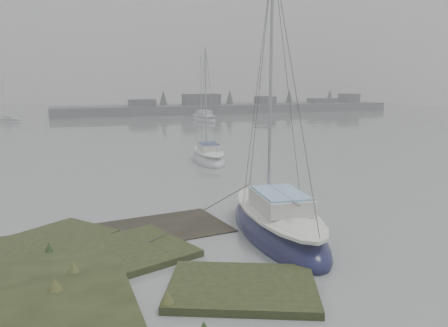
% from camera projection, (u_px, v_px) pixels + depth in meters
% --- Properties ---
extents(ground, '(160.00, 160.00, 0.00)m').
position_uv_depth(ground, '(97.00, 141.00, 38.18)').
color(ground, slate).
rests_on(ground, ground).
extents(far_shoreline, '(60.00, 8.00, 4.15)m').
position_uv_depth(far_shoreline, '(237.00, 107.00, 76.88)').
color(far_shoreline, '#4C4F51').
rests_on(far_shoreline, ground).
extents(sailboat_main, '(3.19, 7.04, 9.58)m').
position_uv_depth(sailboat_main, '(277.00, 225.00, 14.37)').
color(sailboat_main, '#121337').
rests_on(sailboat_main, ground).
extents(sailboat_white, '(2.52, 5.66, 7.72)m').
position_uv_depth(sailboat_white, '(208.00, 157.00, 28.01)').
color(sailboat_white, silver).
rests_on(sailboat_white, ground).
extents(sailboat_far_b, '(2.49, 6.71, 9.33)m').
position_uv_depth(sailboat_far_b, '(204.00, 119.00, 58.21)').
color(sailboat_far_b, '#ADB2B6').
rests_on(sailboat_far_b, ground).
extents(sailboat_far_c, '(4.10, 3.93, 6.04)m').
position_uv_depth(sailboat_far_c, '(9.00, 121.00, 56.17)').
color(sailboat_far_c, silver).
rests_on(sailboat_far_c, ground).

